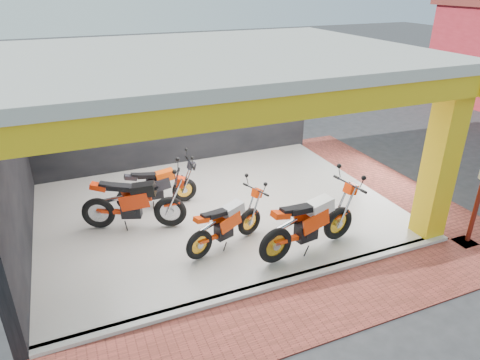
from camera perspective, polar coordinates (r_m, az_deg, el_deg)
The scene contains 15 objects.
ground at distance 8.63m, azimuth 1.53°, elevation -10.12°, with size 80.00×80.00×0.00m, color #2D2D30.
showroom_floor at distance 10.18m, azimuth -3.11°, elevation -3.88°, with size 8.00×6.00×0.10m, color white.
showroom_ceiling at distance 9.01m, azimuth -3.65°, elevation 16.27°, with size 8.40×6.40×0.20m, color beige.
back_wall at distance 12.31m, azimuth -8.31°, elevation 9.65°, with size 8.20×0.20×3.50m, color black.
left_wall at distance 9.08m, azimuth -28.48°, elevation 1.10°, with size 0.20×6.20×3.50m, color black.
corner_column at distance 9.34m, azimuth 25.20°, elevation 2.41°, with size 0.50×0.50×3.50m, color yellow.
header_beam_front at distance 6.38m, azimuth 5.61°, elevation 9.74°, with size 8.40×0.30×0.40m, color yellow.
header_beam_right at distance 11.03m, azimuth 17.14°, elevation 15.31°, with size 0.30×6.40×0.40m, color yellow.
floor_kerb at distance 7.87m, azimuth 4.67°, elevation -13.75°, with size 8.00×0.20×0.10m, color white.
paver_front at distance 7.38m, azimuth 7.55°, elevation -17.40°, with size 9.00×1.40×0.03m, color #9A3D32.
paver_right at distance 12.46m, azimuth 18.11°, elevation 0.32°, with size 1.40×7.00×0.03m, color #9A3D32.
moto_hero at distance 8.81m, azimuth 13.14°, elevation -3.67°, with size 2.41×0.89×1.47m, color #FF3B0A, non-canonical shape.
moto_row_a at distance 8.79m, azimuth 1.27°, elevation -3.95°, with size 1.99×0.74×1.22m, color #F23D0A, non-canonical shape.
moto_row_b at distance 9.14m, azimuth -9.44°, elevation -2.32°, with size 2.35×0.87×1.44m, color red, non-canonical shape.
moto_row_c at distance 10.20m, azimuth -7.50°, elevation 0.14°, with size 1.99×0.74×1.22m, color black, non-canonical shape.
Camera 1 is at (-2.94, -6.41, 4.98)m, focal length 32.00 mm.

